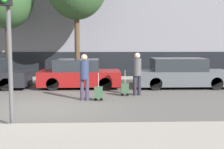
{
  "coord_description": "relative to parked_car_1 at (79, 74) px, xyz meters",
  "views": [
    {
      "loc": [
        1.82,
        -10.66,
        2.3
      ],
      "look_at": [
        2.33,
        1.8,
        0.95
      ],
      "focal_mm": 50.0,
      "sensor_mm": 36.0,
      "label": 1
    }
  ],
  "objects": [
    {
      "name": "parked_car_2",
      "position": [
        5.01,
        -0.13,
        0.02
      ],
      "size": [
        4.65,
        1.82,
        1.45
      ],
      "color": "#4C5156",
      "rests_on": "ground_plane"
    },
    {
      "name": "trolley_left",
      "position": [
        0.95,
        -3.41,
        -0.33
      ],
      "size": [
        0.34,
        0.29,
        1.08
      ],
      "color": "#335138",
      "rests_on": "ground_plane"
    },
    {
      "name": "pedestrian_right",
      "position": [
        2.58,
        -2.25,
        0.37
      ],
      "size": [
        0.34,
        0.34,
        1.8
      ],
      "rotation": [
        0.0,
        0.0,
        0.28
      ],
      "color": "#23232D",
      "rests_on": "ground_plane"
    },
    {
      "name": "sidewalk_near",
      "position": [
        -0.83,
        -8.34,
        -0.6
      ],
      "size": [
        28.0,
        2.5,
        0.12
      ],
      "color": "gray",
      "rests_on": "ground_plane"
    },
    {
      "name": "pedestrian_left",
      "position": [
        0.42,
        -3.3,
        0.37
      ],
      "size": [
        0.35,
        0.34,
        1.79
      ],
      "rotation": [
        0.0,
        0.0,
        2.92
      ],
      "color": "#383347",
      "rests_on": "ground_plane"
    },
    {
      "name": "parked_car_1",
      "position": [
        0.0,
        0.0,
        0.0
      ],
      "size": [
        3.93,
        1.89,
        1.4
      ],
      "color": "maroon",
      "rests_on": "ground_plane"
    },
    {
      "name": "ground_plane",
      "position": [
        -0.83,
        -4.59,
        -0.66
      ],
      "size": [
        80.0,
        80.0,
        0.0
      ],
      "primitive_type": "plane",
      "color": "#565451"
    },
    {
      "name": "sidewalk_far",
      "position": [
        -0.83,
        2.41,
        -0.6
      ],
      "size": [
        28.0,
        3.0,
        0.12
      ],
      "color": "gray",
      "rests_on": "ground_plane"
    },
    {
      "name": "trolley_right",
      "position": [
        2.06,
        -2.4,
        -0.33
      ],
      "size": [
        0.34,
        0.29,
        1.08
      ],
      "color": "#335138",
      "rests_on": "ground_plane"
    },
    {
      "name": "traffic_light",
      "position": [
        -1.4,
        -6.95,
        2.18
      ],
      "size": [
        0.28,
        0.47,
        4.0
      ],
      "color": "#515154",
      "rests_on": "ground_plane"
    }
  ]
}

